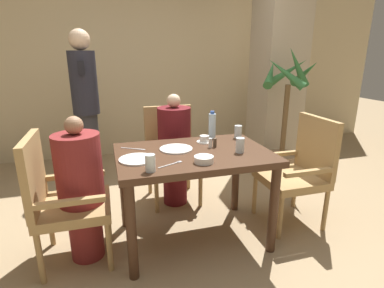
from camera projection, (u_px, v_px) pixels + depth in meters
ground_plane at (193, 237)px, 2.52m from camera, size 16.00×16.00×0.00m
wall_back at (145, 59)px, 4.38m from camera, size 8.00×0.06×2.80m
pillar_stone at (278, 64)px, 3.94m from camera, size 0.56×0.56×2.70m
dining_table at (193, 165)px, 2.33m from camera, size 1.17×0.80×0.76m
chair_left_side at (60, 196)px, 2.11m from camera, size 0.51×0.50×0.96m
diner_in_left_chair at (81, 189)px, 2.13m from camera, size 0.32×0.32×1.08m
chair_far_side at (171, 151)px, 3.10m from camera, size 0.50×0.51×0.96m
diner_in_far_chair at (175, 149)px, 2.95m from camera, size 0.32×0.32×1.12m
chair_right_side at (300, 168)px, 2.64m from camera, size 0.51×0.50×0.96m
standing_host at (86, 103)px, 3.41m from camera, size 0.30×0.33×1.74m
potted_palm at (283, 137)px, 3.52m from camera, size 0.64×0.65×1.57m
plate_main_left at (137, 159)px, 2.12m from camera, size 0.26×0.26×0.01m
plate_main_right at (176, 149)px, 2.35m from camera, size 0.26×0.26×0.01m
teacup_with_saucer at (204, 139)px, 2.54m from camera, size 0.13×0.13×0.06m
bowl_small at (204, 159)px, 2.07m from camera, size 0.14×0.14×0.05m
water_bottle at (212, 126)px, 2.64m from camera, size 0.06×0.06×0.24m
glass_tall_near at (238, 132)px, 2.66m from camera, size 0.07×0.07×0.11m
glass_tall_mid at (150, 163)px, 1.90m from camera, size 0.07×0.07×0.11m
glass_tall_far at (240, 145)px, 2.27m from camera, size 0.07×0.07×0.11m
salt_shaker at (210, 143)px, 2.39m from camera, size 0.03×0.03×0.08m
pepper_shaker at (215, 143)px, 2.40m from camera, size 0.03×0.03×0.07m
fork_beside_plate at (173, 164)px, 2.04m from camera, size 0.18×0.10×0.00m
knife_beside_plate at (134, 149)px, 2.36m from camera, size 0.18×0.12×0.00m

